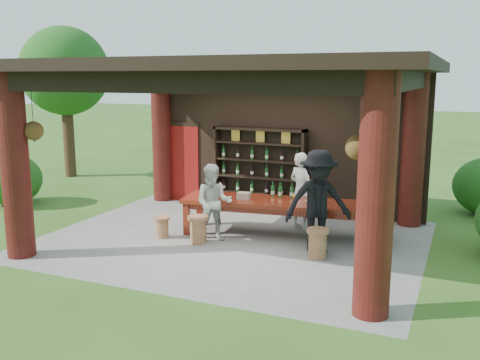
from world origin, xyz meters
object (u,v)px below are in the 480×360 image
at_px(wine_shelf, 259,169).
at_px(guest_man, 318,202).
at_px(tasting_table, 278,206).
at_px(stool_far_left, 162,227).
at_px(host, 301,191).
at_px(stool_near_right, 317,243).
at_px(napkin_basket, 244,196).
at_px(guest_woman, 214,203).
at_px(stool_near_left, 198,229).

xyz_separation_m(wine_shelf, guest_man, (2.13, -2.51, -0.06)).
bearing_deg(tasting_table, guest_man, -33.18).
xyz_separation_m(stool_far_left, host, (2.39, 1.78, 0.60)).
height_order(wine_shelf, stool_near_right, wine_shelf).
relative_size(wine_shelf, host, 1.39).
relative_size(stool_near_right, guest_man, 0.28).
xyz_separation_m(stool_near_right, guest_man, (-0.10, 0.34, 0.67)).
height_order(stool_near_right, napkin_basket, napkin_basket).
bearing_deg(guest_woman, stool_near_right, -26.19).
distance_m(wine_shelf, stool_far_left, 3.15).
bearing_deg(wine_shelf, stool_far_left, -109.10).
xyz_separation_m(stool_far_left, guest_woman, (1.05, 0.25, 0.54)).
distance_m(stool_near_right, napkin_basket, 2.05).
bearing_deg(guest_man, stool_near_left, 158.22).
height_order(tasting_table, napkin_basket, napkin_basket).
height_order(stool_far_left, napkin_basket, napkin_basket).
bearing_deg(guest_woman, napkin_basket, 37.18).
relative_size(host, guest_woman, 1.08).
height_order(tasting_table, guest_woman, guest_woman).
xyz_separation_m(host, napkin_basket, (-0.95, -0.91, -0.01)).
distance_m(wine_shelf, stool_near_left, 3.01).
height_order(stool_near_right, guest_woman, guest_woman).
distance_m(stool_near_left, stool_near_right, 2.38).
bearing_deg(stool_near_right, tasting_table, 138.02).
bearing_deg(stool_far_left, guest_man, 6.72).
xyz_separation_m(wine_shelf, stool_near_left, (-0.15, -2.92, -0.73)).
height_order(guest_woman, guest_man, guest_man).
height_order(guest_man, napkin_basket, guest_man).
xyz_separation_m(tasting_table, stool_far_left, (-2.12, -1.03, -0.41)).
bearing_deg(host, napkin_basket, 68.40).
distance_m(stool_near_right, host, 2.01).
xyz_separation_m(host, guest_woman, (-1.34, -1.53, -0.06)).
bearing_deg(guest_man, stool_near_right, -105.65).
distance_m(wine_shelf, guest_man, 3.30).
height_order(stool_near_left, guest_woman, guest_woman).
height_order(host, guest_man, guest_man).
bearing_deg(stool_near_right, guest_man, 106.16).
relative_size(tasting_table, stool_far_left, 9.25).
relative_size(tasting_table, napkin_basket, 15.40).
xyz_separation_m(stool_near_left, napkin_basket, (0.59, 0.90, 0.53)).
relative_size(stool_near_left, host, 0.33).
xyz_separation_m(wine_shelf, host, (1.39, -1.10, -0.19)).
distance_m(guest_man, napkin_basket, 1.77).
bearing_deg(stool_near_left, napkin_basket, 56.75).
distance_m(wine_shelf, guest_woman, 2.64).
height_order(stool_near_left, stool_near_right, stool_near_left).
bearing_deg(host, stool_near_left, 74.18).
relative_size(wine_shelf, guest_woman, 1.49).
height_order(wine_shelf, stool_near_left, wine_shelf).
bearing_deg(stool_near_left, host, 49.66).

